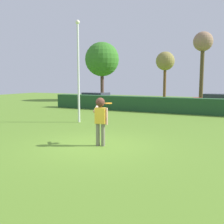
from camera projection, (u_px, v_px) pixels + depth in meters
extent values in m
plane|color=olive|center=(95.00, 145.00, 9.64)|extent=(60.00, 60.00, 0.00)
cylinder|color=#75725C|center=(98.00, 135.00, 9.55)|extent=(0.14, 0.14, 0.84)
cylinder|color=#75725C|center=(103.00, 135.00, 9.51)|extent=(0.14, 0.14, 0.84)
cube|color=yellow|center=(100.00, 116.00, 9.44)|extent=(0.42, 0.30, 0.58)
cylinder|color=tan|center=(96.00, 108.00, 9.73)|extent=(0.22, 0.62, 0.30)
cylinder|color=tan|center=(107.00, 116.00, 9.40)|extent=(0.09, 0.09, 0.62)
sphere|color=tan|center=(100.00, 103.00, 9.39)|extent=(0.22, 0.22, 0.22)
sphere|color=#502C22|center=(100.00, 102.00, 9.38)|extent=(0.33, 0.33, 0.33)
cylinder|color=orange|center=(108.00, 103.00, 9.73)|extent=(0.28, 0.28, 0.04)
cylinder|color=silver|center=(78.00, 74.00, 14.58)|extent=(0.12, 0.12, 5.49)
sphere|color=#F2EFCC|center=(78.00, 22.00, 14.23)|extent=(0.24, 0.24, 0.24)
cube|color=#224B28|center=(165.00, 105.00, 19.29)|extent=(19.05, 0.90, 1.14)
cube|color=#B7B7BC|center=(96.00, 100.00, 24.25)|extent=(4.38, 2.21, 0.55)
cube|color=#2D333D|center=(96.00, 95.00, 24.19)|extent=(2.38, 1.83, 0.40)
cylinder|color=black|center=(114.00, 103.00, 24.21)|extent=(0.61, 0.17, 0.60)
cylinder|color=black|center=(104.00, 104.00, 22.79)|extent=(0.61, 0.17, 0.60)
cylinder|color=black|center=(89.00, 101.00, 25.78)|extent=(0.61, 0.17, 0.60)
cylinder|color=black|center=(78.00, 103.00, 24.35)|extent=(0.61, 0.17, 0.60)
cube|color=#B21E1E|center=(217.00, 102.00, 22.05)|extent=(4.26, 1.85, 0.55)
cube|color=#2D333D|center=(218.00, 96.00, 21.99)|extent=(2.26, 1.64, 0.40)
cylinder|color=black|center=(201.00, 103.00, 23.51)|extent=(0.60, 0.12, 0.60)
cylinder|color=black|center=(198.00, 105.00, 22.01)|extent=(0.60, 0.12, 0.60)
cylinder|color=brown|center=(165.00, 86.00, 28.56)|extent=(0.32, 0.32, 3.45)
sphere|color=olive|center=(165.00, 61.00, 28.22)|extent=(2.03, 2.03, 2.03)
cylinder|color=#50352F|center=(102.00, 85.00, 30.56)|extent=(0.40, 0.40, 3.62)
sphere|color=#357623|center=(102.00, 59.00, 30.19)|extent=(3.96, 3.96, 3.96)
cylinder|color=#4F4224|center=(202.00, 78.00, 25.20)|extent=(0.38, 0.38, 5.15)
sphere|color=#927155|center=(203.00, 41.00, 24.77)|extent=(1.86, 1.86, 1.86)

